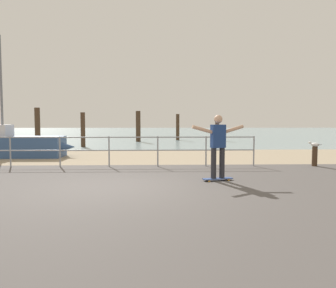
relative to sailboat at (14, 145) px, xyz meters
The scene contains 14 objects.
ground_plane 9.30m from the sailboat, 56.36° to the right, with size 24.00×10.00×0.04m, color #514C49.
beach_strip 5.18m from the sailboat, ahead, with size 24.00×6.00×0.04m, color tan.
sea_surface 28.74m from the sailboat, 79.69° to the left, with size 72.00×50.00×0.04m, color #849EA3.
railing_fence 4.80m from the sailboat, 40.70° to the right, with size 11.59×0.05×1.05m.
sailboat is the anchor object (origin of this frame).
skateboard 9.68m from the sailboat, 37.56° to the right, with size 0.82×0.40×0.08m.
skateboarder 9.68m from the sailboat, 37.56° to the right, with size 1.42×0.46×1.65m.
bollard_short 11.94m from the sailboat, 15.53° to the right, with size 0.18×0.18×0.69m, color #422D1E.
seagull 11.92m from the sailboat, 15.47° to the right, with size 0.31×0.43×0.18m.
groyne_post_0 6.69m from the sailboat, 100.81° to the left, with size 0.33×0.33×2.35m, color #422D1E.
groyne_post_1 5.81m from the sailboat, 72.53° to the left, with size 0.26×0.26×2.04m, color #422D1E.
groyne_post_2 11.26m from the sailboat, 65.15° to the left, with size 0.34×0.34×2.25m, color #422D1E.
groyne_post_3 14.23m from the sailboat, 57.17° to the left, with size 0.27×0.27×2.05m, color #422D1E.
groyne_post_4 15.56m from the sailboat, 46.55° to the left, with size 0.32×0.32×1.82m, color #422D1E.
Camera 1 is at (0.93, -7.96, 1.61)m, focal length 36.54 mm.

